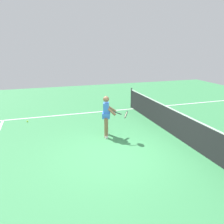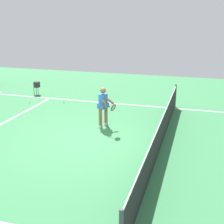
% 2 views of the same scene
% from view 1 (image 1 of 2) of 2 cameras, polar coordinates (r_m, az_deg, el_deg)
% --- Properties ---
extents(ground_plane, '(25.29, 25.29, 0.00)m').
position_cam_1_polar(ground_plane, '(7.40, 1.34, -10.43)').
color(ground_plane, '#38844C').
extents(sideline_left_marking, '(0.10, 17.46, 0.01)m').
position_cam_1_polar(sideline_left_marking, '(11.67, -6.28, -0.21)').
color(sideline_left_marking, white).
rests_on(sideline_left_marking, ground).
extents(court_net, '(10.16, 0.08, 1.09)m').
position_cam_1_polar(court_net, '(8.31, 18.25, -4.33)').
color(court_net, '#4C4C51').
rests_on(court_net, ground).
extents(tennis_player, '(0.98, 0.87, 1.55)m').
position_cam_1_polar(tennis_player, '(8.46, -1.27, -0.69)').
color(tennis_player, '#8C6647').
rests_on(tennis_player, ground).
extents(tennis_ball_near, '(0.07, 0.07, 0.07)m').
position_cam_1_polar(tennis_ball_near, '(10.93, -20.37, -2.20)').
color(tennis_ball_near, '#D1E533').
rests_on(tennis_ball_near, ground).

